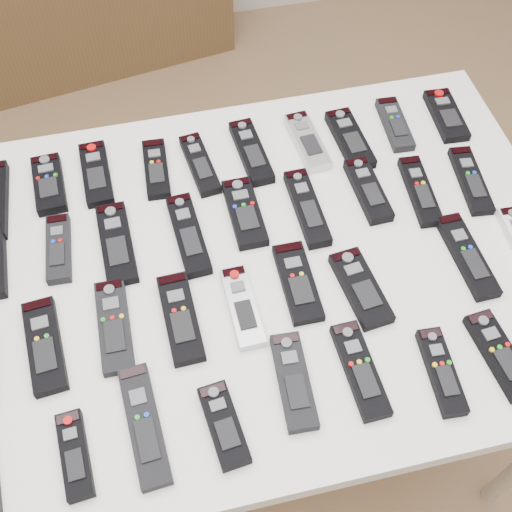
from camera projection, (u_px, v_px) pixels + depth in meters
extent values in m
plane|color=#98714D|center=(232.00, 447.00, 1.83)|extent=(4.00, 4.00, 0.00)
cube|color=white|center=(256.00, 267.00, 1.27)|extent=(1.25, 0.88, 0.04)
cylinder|color=beige|center=(20.00, 272.00, 1.73)|extent=(0.04, 0.04, 0.74)
cylinder|color=beige|center=(416.00, 199.00, 1.87)|extent=(0.04, 0.04, 0.74)
cube|color=black|center=(49.00, 184.00, 1.35)|extent=(0.07, 0.16, 0.02)
cube|color=black|center=(96.00, 174.00, 1.37)|extent=(0.06, 0.17, 0.02)
cube|color=black|center=(156.00, 169.00, 1.38)|extent=(0.06, 0.16, 0.02)
cube|color=black|center=(200.00, 164.00, 1.38)|extent=(0.07, 0.17, 0.02)
cube|color=black|center=(251.00, 152.00, 1.40)|extent=(0.06, 0.19, 0.02)
cube|color=#B7B7BC|center=(307.00, 142.00, 1.42)|extent=(0.07, 0.17, 0.02)
cube|color=black|center=(350.00, 139.00, 1.42)|extent=(0.07, 0.18, 0.02)
cube|color=black|center=(395.00, 124.00, 1.45)|extent=(0.06, 0.16, 0.02)
cube|color=black|center=(446.00, 115.00, 1.47)|extent=(0.07, 0.16, 0.02)
cube|color=black|center=(59.00, 249.00, 1.25)|extent=(0.05, 0.16, 0.02)
cube|color=black|center=(117.00, 244.00, 1.26)|extent=(0.07, 0.19, 0.02)
cube|color=black|center=(188.00, 235.00, 1.27)|extent=(0.06, 0.20, 0.02)
cube|color=black|center=(245.00, 213.00, 1.30)|extent=(0.06, 0.17, 0.02)
cube|color=black|center=(307.00, 208.00, 1.31)|extent=(0.05, 0.19, 0.02)
cube|color=black|center=(368.00, 190.00, 1.34)|extent=(0.06, 0.17, 0.02)
cube|color=black|center=(420.00, 191.00, 1.34)|extent=(0.06, 0.18, 0.02)
cube|color=black|center=(471.00, 180.00, 1.36)|extent=(0.07, 0.18, 0.02)
cube|color=black|center=(45.00, 346.00, 1.14)|extent=(0.07, 0.19, 0.02)
cube|color=black|center=(114.00, 326.00, 1.16)|extent=(0.06, 0.19, 0.02)
cube|color=black|center=(181.00, 318.00, 1.17)|extent=(0.06, 0.18, 0.02)
cube|color=#B7B7BC|center=(242.00, 307.00, 1.18)|extent=(0.05, 0.17, 0.02)
cube|color=black|center=(298.00, 282.00, 1.21)|extent=(0.06, 0.17, 0.02)
cube|color=black|center=(361.00, 288.00, 1.20)|extent=(0.08, 0.17, 0.02)
cube|color=black|center=(467.00, 256.00, 1.25)|extent=(0.06, 0.20, 0.02)
cube|color=black|center=(75.00, 455.00, 1.02)|extent=(0.05, 0.15, 0.02)
cube|color=black|center=(144.00, 425.00, 1.05)|extent=(0.07, 0.21, 0.02)
cube|color=black|center=(224.00, 425.00, 1.05)|extent=(0.07, 0.15, 0.02)
cube|color=black|center=(294.00, 381.00, 1.10)|extent=(0.06, 0.18, 0.02)
cube|color=black|center=(360.00, 370.00, 1.11)|extent=(0.06, 0.18, 0.02)
cube|color=black|center=(441.00, 372.00, 1.11)|extent=(0.05, 0.16, 0.02)
cube|color=black|center=(500.00, 355.00, 1.12)|extent=(0.07, 0.17, 0.02)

